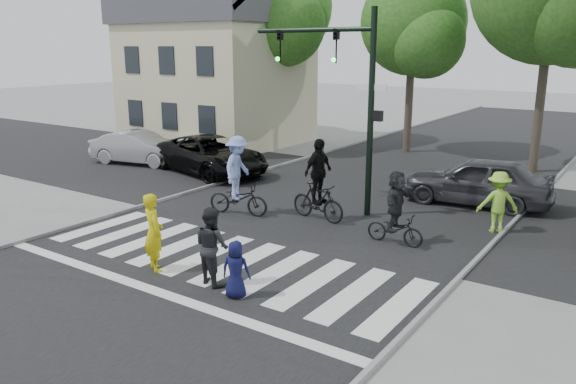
# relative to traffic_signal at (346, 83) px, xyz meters

# --- Properties ---
(ground) EXTENTS (120.00, 120.00, 0.00)m
(ground) POSITION_rel_traffic_signal_xyz_m (-0.35, -6.20, -3.90)
(ground) COLOR gray
(ground) RESTS_ON ground
(road_stem) EXTENTS (10.00, 70.00, 0.01)m
(road_stem) POSITION_rel_traffic_signal_xyz_m (-0.35, -1.20, -3.90)
(road_stem) COLOR black
(road_stem) RESTS_ON ground
(road_cross) EXTENTS (70.00, 10.00, 0.01)m
(road_cross) POSITION_rel_traffic_signal_xyz_m (-0.35, 1.80, -3.89)
(road_cross) COLOR black
(road_cross) RESTS_ON ground
(curb_left) EXTENTS (0.10, 70.00, 0.10)m
(curb_left) POSITION_rel_traffic_signal_xyz_m (-5.40, -1.20, -3.85)
(curb_left) COLOR gray
(curb_left) RESTS_ON ground
(curb_right) EXTENTS (0.10, 70.00, 0.10)m
(curb_right) POSITION_rel_traffic_signal_xyz_m (4.70, -1.20, -3.85)
(curb_right) COLOR gray
(curb_right) RESTS_ON ground
(crosswalk) EXTENTS (10.00, 3.85, 0.01)m
(crosswalk) POSITION_rel_traffic_signal_xyz_m (-0.35, -5.54, -3.89)
(crosswalk) COLOR silver
(crosswalk) RESTS_ON ground
(traffic_signal) EXTENTS (4.45, 0.29, 6.00)m
(traffic_signal) POSITION_rel_traffic_signal_xyz_m (0.00, 0.00, 0.00)
(traffic_signal) COLOR black
(traffic_signal) RESTS_ON ground
(bg_tree_0) EXTENTS (5.46, 5.20, 8.97)m
(bg_tree_0) POSITION_rel_traffic_signal_xyz_m (-14.09, 9.80, 2.24)
(bg_tree_0) COLOR brown
(bg_tree_0) RESTS_ON ground
(bg_tree_1) EXTENTS (6.09, 5.80, 9.80)m
(bg_tree_1) POSITION_rel_traffic_signal_xyz_m (-9.06, 9.28, 2.75)
(bg_tree_1) COLOR brown
(bg_tree_1) RESTS_ON ground
(bg_tree_2) EXTENTS (5.04, 4.80, 8.40)m
(bg_tree_2) POSITION_rel_traffic_signal_xyz_m (-2.11, 10.42, 1.88)
(bg_tree_2) COLOR brown
(bg_tree_2) RESTS_ON ground
(house) EXTENTS (8.40, 8.10, 8.82)m
(house) POSITION_rel_traffic_signal_xyz_m (-11.85, 7.78, -0.10)
(house) COLOR beige
(house) RESTS_ON ground
(pedestrian_woman) EXTENTS (0.78, 0.67, 1.80)m
(pedestrian_woman) POSITION_rel_traffic_signal_xyz_m (-1.17, -6.59, -3.00)
(pedestrian_woman) COLOR #D3C10D
(pedestrian_woman) RESTS_ON ground
(pedestrian_child) EXTENTS (0.68, 0.56, 1.19)m
(pedestrian_child) POSITION_rel_traffic_signal_xyz_m (1.25, -6.66, -3.30)
(pedestrian_child) COLOR #0F1139
(pedestrian_child) RESTS_ON ground
(pedestrian_adult) EXTENTS (0.95, 0.82, 1.69)m
(pedestrian_adult) POSITION_rel_traffic_signal_xyz_m (0.38, -6.39, -3.06)
(pedestrian_adult) COLOR black
(pedestrian_adult) RESTS_ON ground
(cyclist_left) EXTENTS (1.99, 1.36, 2.39)m
(cyclist_left) POSITION_rel_traffic_signal_xyz_m (-2.39, -2.13, -2.86)
(cyclist_left) COLOR black
(cyclist_left) RESTS_ON ground
(cyclist_mid) EXTENTS (1.89, 1.17, 2.40)m
(cyclist_mid) POSITION_rel_traffic_signal_xyz_m (-0.14, -1.25, -2.92)
(cyclist_mid) COLOR black
(cyclist_mid) RESTS_ON ground
(cyclist_right) EXTENTS (1.52, 1.42, 1.93)m
(cyclist_right) POSITION_rel_traffic_signal_xyz_m (2.58, -1.90, -3.04)
(cyclist_right) COLOR black
(cyclist_right) RESTS_ON ground
(car_suv) EXTENTS (5.81, 3.72, 1.49)m
(car_suv) POSITION_rel_traffic_signal_xyz_m (-6.93, 1.71, -3.16)
(car_suv) COLOR black
(car_suv) RESTS_ON ground
(car_silver) EXTENTS (4.50, 2.41, 1.41)m
(car_silver) POSITION_rel_traffic_signal_xyz_m (-10.77, 1.37, -3.20)
(car_silver) COLOR #A8A8AE
(car_silver) RESTS_ON ground
(car_grey) EXTENTS (4.72, 2.26, 1.56)m
(car_grey) POSITION_rel_traffic_signal_xyz_m (3.19, 3.05, -3.12)
(car_grey) COLOR #36353A
(car_grey) RESTS_ON ground
(bystander_hivis) EXTENTS (1.26, 1.08, 1.69)m
(bystander_hivis) POSITION_rel_traffic_signal_xyz_m (4.46, 0.55, -3.06)
(bystander_hivis) COLOR #91D638
(bystander_hivis) RESTS_ON ground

